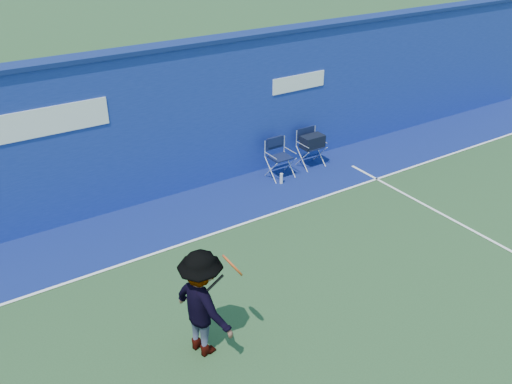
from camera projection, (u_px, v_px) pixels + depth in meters
ground at (302, 347)px, 7.48m from camera, size 80.00×80.00×0.00m
stadium_wall at (144, 127)px, 10.59m from camera, size 24.00×0.50×3.08m
out_of_bounds_strip at (174, 219)px, 10.52m from camera, size 24.00×1.80×0.01m
court_lines at (277, 322)px, 7.92m from camera, size 24.00×12.00×0.01m
directors_chair_left at (280, 165)px, 12.00m from camera, size 0.52×0.48×0.88m
directors_chair_right at (311, 151)px, 12.45m from camera, size 0.53×0.47×0.88m
water_bottle at (281, 179)px, 11.77m from camera, size 0.07×0.07×0.24m
tennis_player at (202, 303)px, 7.09m from camera, size 0.92×1.13×1.58m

